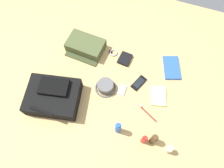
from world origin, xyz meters
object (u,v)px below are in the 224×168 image
backpack (53,96)px  cologne_bottle (154,139)px  sunscreen_spray (144,139)px  wallet (125,59)px  deodorant_spray (118,128)px  toothbrush (146,112)px  paperback_novel (172,68)px  lotion_bottle (169,149)px  wristwatch (113,53)px  cell_phone (139,83)px  media_player (122,90)px  bucket_hat (105,86)px  notepad (158,96)px  toiletry_pouch (86,46)px

backpack → cologne_bottle: (-0.73, 0.05, 0.00)m
sunscreen_spray → wallet: 0.64m
cologne_bottle → backpack: bearing=-3.7°
deodorant_spray → toothbrush: (-0.15, -0.19, -0.07)m
sunscreen_spray → deodorant_spray: 0.18m
backpack → paperback_novel: size_ratio=1.79×
lotion_bottle → wristwatch: size_ratio=1.51×
cell_phone → media_player: size_ratio=1.64×
sunscreen_spray → cell_phone: sunscreen_spray is taller
bucket_hat → paperback_novel: size_ratio=0.69×
bucket_hat → cell_phone: (-0.22, -0.12, -0.02)m
backpack → cell_phone: size_ratio=2.91×
toothbrush → notepad: bearing=-108.5°
sunscreen_spray → cell_phone: size_ratio=0.85×
cell_phone → deodorant_spray: bearing=85.1°
backpack → notepad: backpack is taller
backpack → bucket_hat: (-0.31, -0.21, -0.03)m
lotion_bottle → sunscreen_spray: sunscreen_spray is taller
deodorant_spray → media_player: (0.07, -0.29, -0.07)m
sunscreen_spray → wristwatch: 0.72m
deodorant_spray → toothbrush: deodorant_spray is taller
paperback_novel → wristwatch: 0.47m
cologne_bottle → sunscreen_spray: 0.06m
toiletry_pouch → lotion_bottle: 0.97m
wristwatch → media_player: bearing=120.8°
toiletry_pouch → cell_phone: bearing=162.9°
toiletry_pouch → toothbrush: size_ratio=1.88×
toothbrush → notepad: (-0.05, -0.14, 0.00)m
toiletry_pouch → deodorant_spray: bearing=130.5°
toothbrush → paperback_novel: bearing=-102.2°
bucket_hat → sunscreen_spray: 0.46m
toiletry_pouch → bucket_hat: toiletry_pouch is taller
media_player → wallet: 0.26m
sunscreen_spray → media_player: 0.39m
sunscreen_spray → wristwatch: sunscreen_spray is taller
deodorant_spray → notepad: 0.39m
paperback_novel → toothbrush: (0.09, 0.41, -0.00)m
cell_phone → wristwatch: bearing=-34.7°
toothbrush → wallet: wallet is taller
lotion_bottle → notepad: bearing=-66.7°
backpack → wristwatch: 0.58m
toiletry_pouch → notepad: (-0.65, 0.20, -0.03)m
backpack → paperback_novel: (-0.73, -0.54, -0.05)m
cologne_bottle → paperback_novel: (0.00, -0.58, -0.05)m
media_player → sunscreen_spray: bearing=129.8°
cell_phone → sunscreen_spray: bearing=110.5°
cell_phone → toothbrush: bearing=120.0°
bucket_hat → paperback_novel: (-0.42, -0.33, -0.02)m
wristwatch → wallet: wallet is taller
lotion_bottle → cell_phone: size_ratio=0.77×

